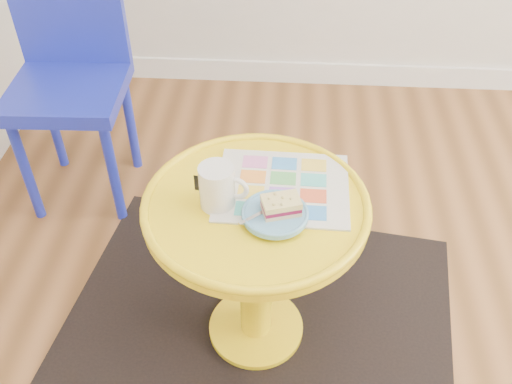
# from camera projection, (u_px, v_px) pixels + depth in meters

# --- Properties ---
(room_walls) EXTENTS (4.00, 4.00, 4.00)m
(room_walls) POSITION_uv_depth(u_px,v_px,m) (205.00, 190.00, 2.39)
(room_walls) COLOR silver
(room_walls) RESTS_ON ground
(rug) EXTENTS (1.44, 1.27, 0.01)m
(rug) POSITION_uv_depth(u_px,v_px,m) (256.00, 329.00, 1.94)
(rug) COLOR black
(rug) RESTS_ON ground
(side_table) EXTENTS (0.62, 0.62, 0.59)m
(side_table) POSITION_uv_depth(u_px,v_px,m) (256.00, 245.00, 1.66)
(side_table) COLOR yellow
(side_table) RESTS_ON ground
(chair) EXTENTS (0.44, 0.44, 0.96)m
(chair) POSITION_uv_depth(u_px,v_px,m) (69.00, 67.00, 2.18)
(chair) COLOR #1B26B0
(chair) RESTS_ON ground
(newspaper) EXTENTS (0.38, 0.32, 0.01)m
(newspaper) POSITION_uv_depth(u_px,v_px,m) (282.00, 187.00, 1.59)
(newspaper) COLOR silver
(newspaper) RESTS_ON side_table
(mug) EXTENTS (0.14, 0.10, 0.12)m
(mug) POSITION_uv_depth(u_px,v_px,m) (218.00, 186.00, 1.50)
(mug) COLOR white
(mug) RESTS_ON side_table
(plate) EXTENTS (0.17, 0.17, 0.02)m
(plate) POSITION_uv_depth(u_px,v_px,m) (275.00, 214.00, 1.49)
(plate) COLOR #60A0CC
(plate) RESTS_ON newspaper
(cake_slice) EXTENTS (0.11, 0.09, 0.04)m
(cake_slice) POSITION_uv_depth(u_px,v_px,m) (281.00, 205.00, 1.47)
(cake_slice) COLOR #D3BC8C
(cake_slice) RESTS_ON plate
(fork) EXTENTS (0.12, 0.10, 0.00)m
(fork) POSITION_uv_depth(u_px,v_px,m) (264.00, 212.00, 1.48)
(fork) COLOR silver
(fork) RESTS_ON plate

